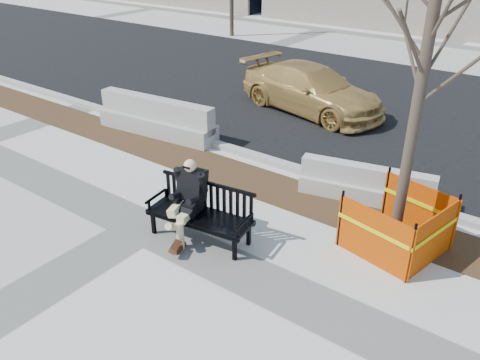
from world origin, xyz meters
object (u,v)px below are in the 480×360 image
object	(u,v)px
bench	(201,238)
seated_man	(190,233)
tree_fence	(393,247)
sedan	(310,111)
jersey_barrier_left	(158,134)
jersey_barrier_right	(364,200)

from	to	relation	value
bench	seated_man	bearing A→B (deg)	168.48
seated_man	tree_fence	xyz separation A→B (m)	(3.00, 1.72, 0.00)
seated_man	tree_fence	world-z (taller)	tree_fence
sedan	jersey_barrier_left	xyz separation A→B (m)	(-2.29, -3.89, 0.00)
jersey_barrier_left	tree_fence	bearing A→B (deg)	-16.14
seated_man	bench	bearing A→B (deg)	-11.52
bench	jersey_barrier_left	bearing A→B (deg)	135.38
bench	jersey_barrier_left	distance (m)	5.00
seated_man	jersey_barrier_left	xyz separation A→B (m)	(-3.76, 2.96, 0.00)
bench	tree_fence	bearing A→B (deg)	24.21
bench	jersey_barrier_right	size ratio (longest dim) A/B	0.73
seated_man	jersey_barrier_left	world-z (taller)	seated_man
sedan	tree_fence	bearing A→B (deg)	-127.18
jersey_barrier_left	jersey_barrier_right	size ratio (longest dim) A/B	1.32
bench	jersey_barrier_right	distance (m)	3.40
bench	tree_fence	xyz separation A→B (m)	(2.75, 1.73, 0.00)
jersey_barrier_right	sedan	bearing A→B (deg)	118.44
tree_fence	jersey_barrier_left	distance (m)	6.87
seated_man	sedan	bearing A→B (deg)	94.10
tree_fence	bench	bearing A→B (deg)	-147.76
tree_fence	jersey_barrier_right	bearing A→B (deg)	131.09
jersey_barrier_left	jersey_barrier_right	bearing A→B (deg)	-6.09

